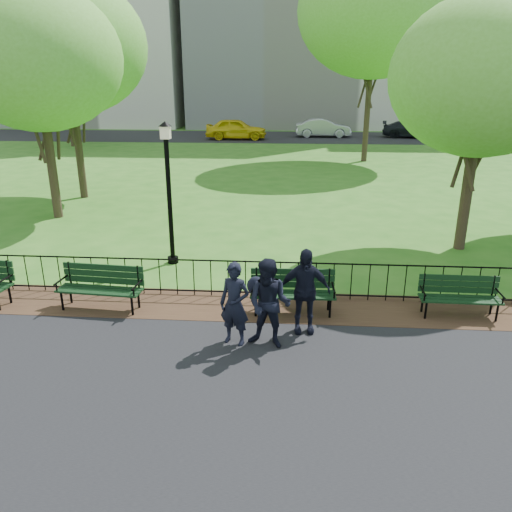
# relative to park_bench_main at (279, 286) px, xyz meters

# --- Properties ---
(ground) EXTENTS (120.00, 120.00, 0.00)m
(ground) POSITION_rel_park_bench_main_xyz_m (-0.19, -1.23, -0.62)
(ground) COLOR #2D671B
(asphalt_path) EXTENTS (60.00, 9.20, 0.01)m
(asphalt_path) POSITION_rel_park_bench_main_xyz_m (-0.19, -4.63, -0.62)
(asphalt_path) COLOR black
(asphalt_path) RESTS_ON ground
(dirt_strip) EXTENTS (60.00, 1.60, 0.01)m
(dirt_strip) POSITION_rel_park_bench_main_xyz_m (-0.19, 0.27, -0.61)
(dirt_strip) COLOR #312014
(dirt_strip) RESTS_ON ground
(far_street) EXTENTS (70.00, 9.00, 0.01)m
(far_street) POSITION_rel_park_bench_main_xyz_m (-0.19, 33.77, -0.62)
(far_street) COLOR black
(far_street) RESTS_ON ground
(iron_fence) EXTENTS (24.06, 0.06, 1.00)m
(iron_fence) POSITION_rel_park_bench_main_xyz_m (-0.19, 0.77, -0.12)
(iron_fence) COLOR black
(iron_fence) RESTS_ON ground
(park_bench_main) EXTENTS (1.88, 0.61, 1.02)m
(park_bench_main) POSITION_rel_park_bench_main_xyz_m (0.00, 0.00, 0.00)
(park_bench_main) COLOR black
(park_bench_main) RESTS_ON ground
(park_bench_left_a) EXTENTS (1.88, 0.72, 1.05)m
(park_bench_left_a) POSITION_rel_park_bench_main_xyz_m (-3.88, -0.00, -0.02)
(park_bench_left_a) COLOR black
(park_bench_left_a) RESTS_ON ground
(park_bench_right_a) EXTENTS (1.67, 0.54, 0.94)m
(park_bench_right_a) POSITION_rel_park_bench_main_xyz_m (3.81, 0.17, -0.08)
(park_bench_right_a) COLOR black
(park_bench_right_a) RESTS_ON ground
(lamppost) EXTENTS (0.34, 0.34, 3.78)m
(lamppost) POSITION_rel_park_bench_main_xyz_m (-2.99, 2.90, 1.44)
(lamppost) COLOR black
(lamppost) RESTS_ON ground
(tree_near_w) EXTENTS (5.58, 5.58, 7.77)m
(tree_near_w) POSITION_rel_park_bench_main_xyz_m (-8.25, 7.30, 4.77)
(tree_near_w) COLOR #2D2116
(tree_near_w) RESTS_ON ground
(tree_near_e) EXTENTS (4.99, 4.99, 6.95)m
(tree_near_e) POSITION_rel_park_bench_main_xyz_m (5.23, 4.71, 4.20)
(tree_near_e) COLOR #2D2116
(tree_near_e) RESTS_ON ground
(tree_mid_w) EXTENTS (6.15, 6.15, 8.57)m
(tree_mid_w) POSITION_rel_park_bench_main_xyz_m (-8.57, 10.47, 5.33)
(tree_mid_w) COLOR #2D2116
(tree_mid_w) RESTS_ON ground
(tree_far_e) EXTENTS (8.56, 8.56, 11.93)m
(tree_far_e) POSITION_rel_park_bench_main_xyz_m (4.56, 21.15, 7.66)
(tree_far_e) COLOR #2D2116
(tree_far_e) RESTS_ON ground
(tree_far_w) EXTENTS (6.05, 6.05, 8.44)m
(tree_far_w) POSITION_rel_park_bench_main_xyz_m (-15.99, 26.63, 5.24)
(tree_far_w) COLOR #2D2116
(tree_far_w) RESTS_ON ground
(person_left) EXTENTS (0.68, 0.55, 1.62)m
(person_left) POSITION_rel_park_bench_main_xyz_m (-0.79, -1.36, 0.20)
(person_left) COLOR black
(person_left) RESTS_ON asphalt_path
(person_mid) EXTENTS (0.92, 0.64, 1.72)m
(person_mid) POSITION_rel_park_bench_main_xyz_m (-0.14, -1.42, 0.25)
(person_mid) COLOR black
(person_mid) RESTS_ON asphalt_path
(person_right) EXTENTS (1.04, 0.48, 1.74)m
(person_right) POSITION_rel_park_bench_main_xyz_m (0.51, -0.79, 0.26)
(person_right) COLOR black
(person_right) RESTS_ON asphalt_path
(taxi) EXTENTS (4.95, 2.07, 1.68)m
(taxi) POSITION_rel_park_bench_main_xyz_m (-4.40, 31.70, 0.23)
(taxi) COLOR yellow
(taxi) RESTS_ON far_street
(sedan_silver) EXTENTS (4.67, 1.74, 1.52)m
(sedan_silver) POSITION_rel_park_bench_main_xyz_m (2.75, 33.91, 0.15)
(sedan_silver) COLOR #A5A7AC
(sedan_silver) RESTS_ON far_street
(sedan_dark) EXTENTS (4.92, 2.69, 1.35)m
(sedan_dark) POSITION_rel_park_bench_main_xyz_m (10.05, 33.92, 0.07)
(sedan_dark) COLOR black
(sedan_dark) RESTS_ON far_street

